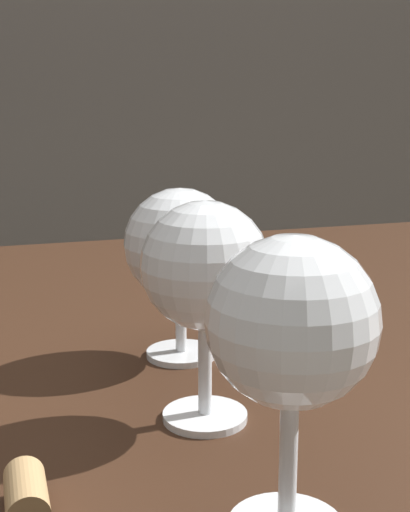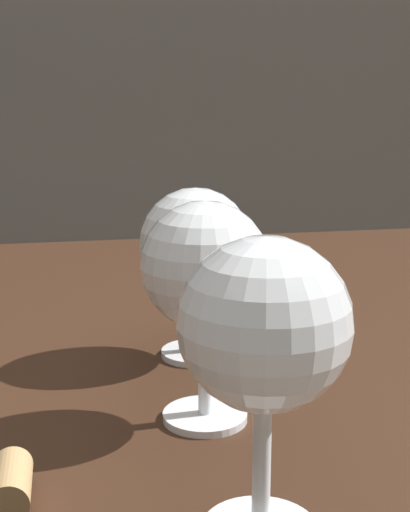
{
  "view_description": "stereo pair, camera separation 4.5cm",
  "coord_description": "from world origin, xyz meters",
  "px_view_note": "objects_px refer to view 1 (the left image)",
  "views": [
    {
      "loc": [
        -0.06,
        -0.6,
        0.97
      ],
      "look_at": [
        0.07,
        -0.18,
        0.87
      ],
      "focal_mm": 50.63,
      "sensor_mm": 36.0,
      "label": 1
    },
    {
      "loc": [
        -0.02,
        -0.61,
        0.97
      ],
      "look_at": [
        0.07,
        -0.18,
        0.87
      ],
      "focal_mm": 50.63,
      "sensor_mm": 36.0,
      "label": 2
    }
  ],
  "objects_px": {
    "cork": "(26,495)",
    "wine_glass_cabernet": "(205,269)",
    "wine_glass_chardonnay": "(180,247)",
    "wine_glass_white": "(292,327)"
  },
  "relations": [
    {
      "from": "wine_glass_white",
      "to": "wine_glass_chardonnay",
      "type": "bearing_deg",
      "value": 86.91
    },
    {
      "from": "wine_glass_white",
      "to": "wine_glass_cabernet",
      "type": "xyz_separation_m",
      "value": [
        -0.0,
        0.13,
        -0.0
      ]
    },
    {
      "from": "wine_glass_white",
      "to": "wine_glass_chardonnay",
      "type": "relative_size",
      "value": 1.08
    },
    {
      "from": "wine_glass_white",
      "to": "cork",
      "type": "bearing_deg",
      "value": 155.96
    },
    {
      "from": "wine_glass_white",
      "to": "cork",
      "type": "relative_size",
      "value": 3.58
    },
    {
      "from": "cork",
      "to": "wine_glass_chardonnay",
      "type": "bearing_deg",
      "value": 55.36
    },
    {
      "from": "wine_glass_cabernet",
      "to": "cork",
      "type": "bearing_deg",
      "value": -146.91
    },
    {
      "from": "cork",
      "to": "wine_glass_cabernet",
      "type": "bearing_deg",
      "value": 33.09
    },
    {
      "from": "wine_glass_cabernet",
      "to": "wine_glass_chardonnay",
      "type": "bearing_deg",
      "value": 82.61
    },
    {
      "from": "wine_glass_chardonnay",
      "to": "cork",
      "type": "height_order",
      "value": "wine_glass_chardonnay"
    }
  ]
}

